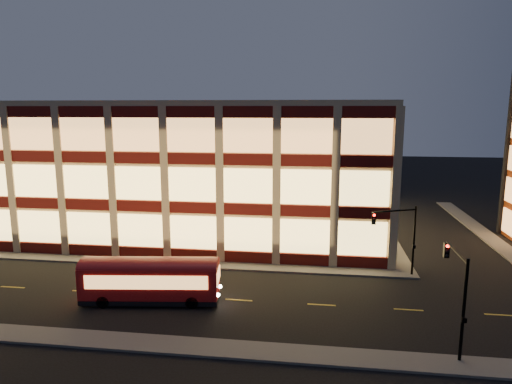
# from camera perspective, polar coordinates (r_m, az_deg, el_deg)

# --- Properties ---
(ground) EXTENTS (200.00, 200.00, 0.00)m
(ground) POSITION_cam_1_polar(r_m,az_deg,el_deg) (42.31, -14.34, -8.96)
(ground) COLOR black
(ground) RESTS_ON ground
(sidewalk_office_south) EXTENTS (54.00, 2.00, 0.15)m
(sidewalk_office_south) POSITION_cam_1_polar(r_m,az_deg,el_deg) (44.33, -17.49, -8.12)
(sidewalk_office_south) COLOR #514F4C
(sidewalk_office_south) RESTS_ON ground
(sidewalk_office_east) EXTENTS (2.00, 30.00, 0.15)m
(sidewalk_office_east) POSITION_cam_1_polar(r_m,az_deg,el_deg) (56.10, 15.27, -4.11)
(sidewalk_office_east) COLOR #514F4C
(sidewalk_office_east) RESTS_ON ground
(sidewalk_tower_west) EXTENTS (2.00, 30.00, 0.15)m
(sidewalk_tower_west) POSITION_cam_1_polar(r_m,az_deg,el_deg) (58.60, 26.02, -4.20)
(sidewalk_tower_west) COLOR #514F4C
(sidewalk_tower_west) RESTS_ON ground
(sidewalk_near) EXTENTS (100.00, 2.00, 0.15)m
(sidewalk_near) POSITION_cam_1_polar(r_m,az_deg,el_deg) (31.61, -23.54, -16.28)
(sidewalk_near) COLOR #514F4C
(sidewalk_near) RESTS_ON ground
(office_building) EXTENTS (50.45, 30.45, 14.50)m
(office_building) POSITION_cam_1_polar(r_m,az_deg,el_deg) (57.22, -11.06, 3.66)
(office_building) COLOR tan
(office_building) RESTS_ON ground
(traffic_signal_far) EXTENTS (3.79, 1.87, 6.00)m
(traffic_signal_far) POSITION_cam_1_polar(r_m,az_deg,el_deg) (38.94, 17.52, -4.49)
(traffic_signal_far) COLOR black
(traffic_signal_far) RESTS_ON ground
(traffic_signal_near) EXTENTS (0.32, 4.45, 6.00)m
(traffic_signal_near) POSITION_cam_1_polar(r_m,az_deg,el_deg) (28.74, 23.85, -10.21)
(traffic_signal_near) COLOR black
(traffic_signal_near) RESTS_ON ground
(trolley_bus) EXTENTS (9.99, 3.60, 3.31)m
(trolley_bus) POSITION_cam_1_polar(r_m,az_deg,el_deg) (34.17, -13.07, -10.39)
(trolley_bus) COLOR #9E080A
(trolley_bus) RESTS_ON ground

